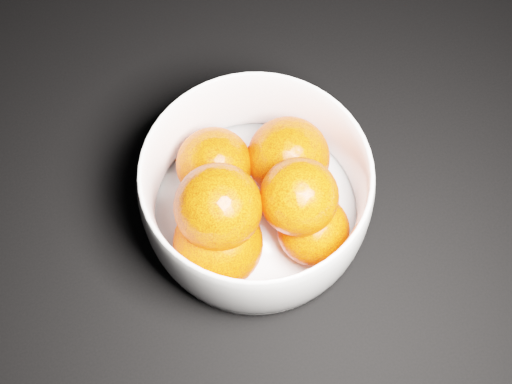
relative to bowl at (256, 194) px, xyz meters
name	(u,v)px	position (x,y,z in m)	size (l,w,h in m)	color
bowl	(256,194)	(0.00, 0.00, 0.00)	(0.20, 0.20, 0.10)	white
orange_pile	(254,199)	(0.00, -0.01, 0.01)	(0.16, 0.15, 0.12)	#F23805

